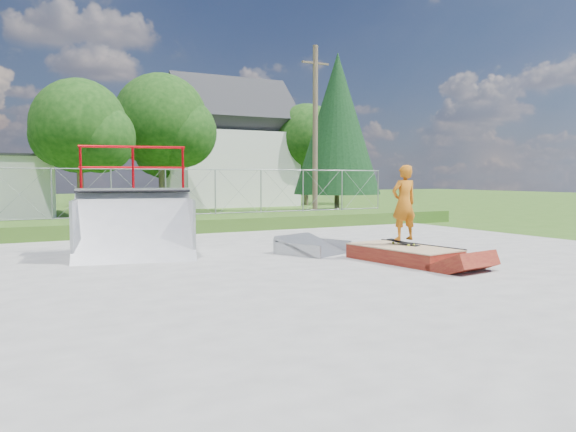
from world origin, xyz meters
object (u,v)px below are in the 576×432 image
object	(u,v)px
skater	(404,206)
flat_bank_ramp	(313,246)
grind_box	(403,255)
quarter_pipe	(134,201)

from	to	relation	value
skater	flat_bank_ramp	bearing A→B (deg)	-52.01
grind_box	skater	size ratio (longest dim) A/B	1.55
quarter_pipe	flat_bank_ramp	bearing A→B (deg)	-6.90
grind_box	skater	world-z (taller)	skater
grind_box	skater	distance (m)	1.16
flat_bank_ramp	grind_box	bearing A→B (deg)	-86.04
flat_bank_ramp	skater	world-z (taller)	skater
quarter_pipe	skater	bearing A→B (deg)	-19.50
flat_bank_ramp	quarter_pipe	bearing A→B (deg)	137.73
flat_bank_ramp	skater	xyz separation A→B (m)	(1.30, -1.97, 1.09)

